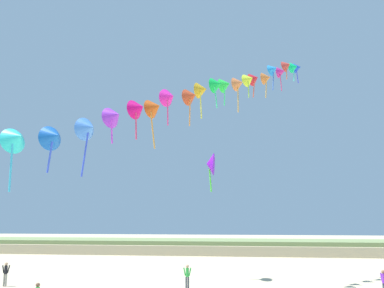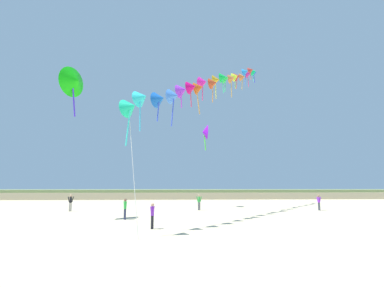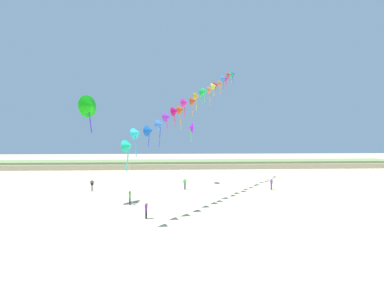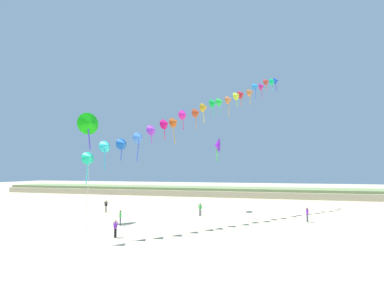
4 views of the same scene
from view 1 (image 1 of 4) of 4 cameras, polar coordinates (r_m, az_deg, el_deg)
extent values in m
cube|color=#BFAE8B|center=(62.17, 3.89, -14.41)|extent=(120.00, 11.60, 1.34)
cube|color=#7A8E56|center=(62.12, 3.88, -13.61)|extent=(120.00, 9.86, 0.76)
sphere|color=brown|center=(24.09, -20.82, -18.00)|extent=(0.22, 0.22, 0.22)
cylinder|color=purple|center=(30.53, 25.29, -16.68)|extent=(0.22, 0.22, 0.60)
cylinder|color=purple|center=(30.67, 25.05, -16.58)|extent=(0.16, 0.22, 0.57)
sphere|color=#9E7051|center=(30.48, 25.23, -15.90)|extent=(0.23, 0.23, 0.23)
cylinder|color=#474C56|center=(30.75, -0.82, -18.94)|extent=(0.13, 0.13, 0.86)
cylinder|color=#474C56|center=(30.73, -0.52, -18.94)|extent=(0.13, 0.13, 0.86)
cylinder|color=green|center=(30.64, -0.66, -17.57)|extent=(0.23, 0.23, 0.61)
cylinder|color=green|center=(30.65, -1.05, -17.48)|extent=(0.21, 0.10, 0.58)
cylinder|color=green|center=(30.62, -0.28, -17.49)|extent=(0.21, 0.10, 0.58)
sphere|color=tan|center=(30.59, -0.66, -16.78)|extent=(0.23, 0.23, 0.23)
cylinder|color=gray|center=(34.92, -24.65, -16.99)|extent=(0.13, 0.13, 0.88)
cylinder|color=gray|center=(34.98, -24.89, -16.96)|extent=(0.13, 0.13, 0.88)
cylinder|color=black|center=(34.86, -24.67, -15.76)|extent=(0.23, 0.23, 0.62)
cylinder|color=black|center=(34.77, -24.36, -15.72)|extent=(0.22, 0.11, 0.59)
cylinder|color=black|center=(34.94, -24.97, -15.64)|extent=(0.22, 0.11, 0.59)
sphere|color=tan|center=(34.82, -24.61, -15.04)|extent=(0.24, 0.24, 0.24)
cone|color=#2AD4D7|center=(18.10, -23.39, 0.73)|extent=(1.34, 1.41, 1.22)
cylinder|color=#39B9E5|center=(17.85, -24.08, -3.00)|extent=(0.11, 0.10, 1.97)
cone|color=blue|center=(18.58, -18.79, 0.96)|extent=(1.25, 1.35, 1.15)
cylinder|color=blue|center=(18.35, -19.34, -1.74)|extent=(0.17, 0.17, 1.37)
cone|color=#4180E4|center=(19.61, -14.30, 2.17)|extent=(1.18, 1.31, 1.10)
cylinder|color=blue|center=(19.29, -14.81, -1.43)|extent=(0.23, 0.25, 2.09)
cone|color=purple|center=(21.14, -10.82, 3.87)|extent=(1.28, 1.38, 1.19)
cylinder|color=#D039E5|center=(20.86, -11.20, 1.74)|extent=(0.12, 0.20, 1.22)
cone|color=#D90B6F|center=(22.46, -7.53, 5.00)|extent=(1.23, 1.35, 1.17)
cylinder|color=#E53963|center=(22.11, -7.86, 2.60)|extent=(0.15, 0.14, 1.55)
cone|color=#CE5015|center=(23.30, -5.25, 5.13)|extent=(1.25, 1.36, 1.19)
cylinder|color=gold|center=(22.88, -5.55, 2.04)|extent=(0.33, 0.14, 2.18)
cone|color=#E920A6|center=(24.96, -3.18, 6.61)|extent=(1.24, 1.32, 1.12)
cylinder|color=#E53983|center=(24.57, -3.43, 4.44)|extent=(0.08, 0.25, 1.58)
cone|color=#C04221|center=(26.28, -0.11, 6.73)|extent=(1.21, 1.34, 1.15)
cylinder|color=orange|center=(25.85, -0.31, 4.47)|extent=(0.12, 0.15, 1.77)
cone|color=gold|center=(27.95, 1.42, 7.61)|extent=(1.05, 1.28, 1.11)
cylinder|color=yellow|center=(27.50, 1.25, 5.45)|extent=(0.14, 0.21, 1.82)
cone|color=#12CA47|center=(29.15, 3.51, 8.32)|extent=(1.13, 1.31, 1.14)
cylinder|color=#39E594|center=(28.73, 3.37, 6.55)|extent=(0.23, 0.17, 1.52)
cone|color=#28DE45|center=(30.77, 4.72, 8.30)|extent=(1.21, 1.34, 1.17)
cylinder|color=#39E57D|center=(30.37, 4.60, 6.71)|extent=(0.14, 0.24, 1.42)
cone|color=#E07740|center=(32.12, 6.57, 8.45)|extent=(1.20, 1.34, 1.15)
cylinder|color=gold|center=(31.60, 6.48, 6.31)|extent=(0.10, 0.19, 2.15)
cone|color=#D0E930|center=(34.13, 8.02, 8.99)|extent=(1.34, 1.39, 1.19)
cylinder|color=#A4E539|center=(33.72, 7.93, 7.61)|extent=(0.12, 0.08, 1.37)
cone|color=red|center=(35.42, 8.76, 9.06)|extent=(1.31, 1.38, 1.18)
cylinder|color=#E55439|center=(34.98, 8.68, 7.66)|extent=(0.24, 0.20, 1.47)
cone|color=orange|center=(37.25, 10.41, 9.11)|extent=(1.15, 1.32, 1.14)
cylinder|color=gold|center=(36.79, 10.36, 7.65)|extent=(0.18, 0.20, 1.64)
cone|color=#2692EF|center=(38.72, 11.37, 10.25)|extent=(1.35, 1.41, 1.22)
cylinder|color=blue|center=(38.21, 11.33, 8.69)|extent=(0.21, 0.26, 1.87)
cone|color=#CB2787|center=(40.43, 12.39, 9.87)|extent=(1.13, 1.31, 1.15)
cylinder|color=#E53975|center=(39.93, 12.37, 8.47)|extent=(0.17, 0.09, 1.75)
cone|color=#C43D34|center=(41.85, 13.18, 10.70)|extent=(1.34, 1.40, 1.21)
cylinder|color=orange|center=(41.42, 13.15, 9.65)|extent=(0.11, 0.19, 1.29)
cone|color=#0DCF6F|center=(43.66, 14.13, 10.43)|extent=(1.23, 1.31, 1.11)
cylinder|color=#39E5B9|center=(43.22, 14.11, 9.37)|extent=(0.16, 0.24, 1.37)
cone|color=blue|center=(45.36, 14.58, 10.32)|extent=(1.12, 1.31, 1.14)
cylinder|color=#393BE5|center=(44.89, 14.57, 9.20)|extent=(0.22, 0.11, 1.55)
cone|color=#8A15E0|center=(35.82, 2.57, -2.82)|extent=(0.73, 1.99, 2.02)
cone|color=#47E52D|center=(35.82, 2.57, -2.79)|extent=(0.45, 1.10, 1.11)
cylinder|color=#47E52D|center=(35.66, 2.59, -5.00)|extent=(0.28, 0.28, 2.15)
camera|label=2|loc=(8.33, -110.04, -12.94)|focal=28.00mm
camera|label=3|loc=(10.85, -138.39, 21.79)|focal=24.00mm
camera|label=4|loc=(10.24, 153.70, 15.43)|focal=28.00mm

